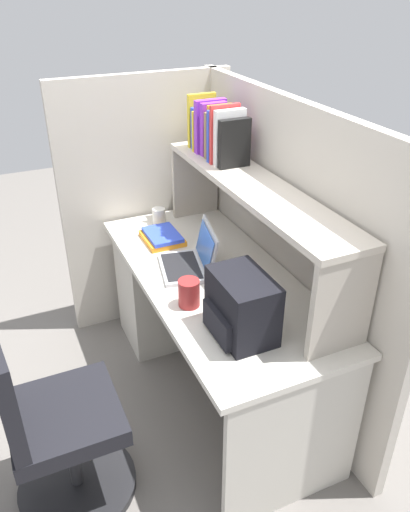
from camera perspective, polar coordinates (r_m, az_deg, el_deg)
The scene contains 13 objects.
ground_plane at distance 2.94m, azimuth 0.92°, elevation -14.35°, with size 8.00×8.00×0.00m, color slate.
desk at distance 2.96m, azimuth -2.21°, elevation -3.88°, with size 1.60×0.70×0.73m.
cubicle_partition_rear at distance 2.62m, azimuth 8.60°, elevation 0.49°, with size 1.84×0.05×1.55m, color #BCB5A8.
cubicle_partition_left at distance 3.15m, azimuth -6.37°, elevation 5.82°, with size 0.05×1.06×1.55m, color #BCB5A8.
overhead_hutch at distance 2.40m, azimuth 5.48°, elevation 6.03°, with size 1.44×0.28×0.45m.
reference_books_on_shelf at distance 2.67m, azimuth 1.36°, elevation 13.81°, with size 0.41×0.17×0.29m.
laptop at distance 2.51m, azimuth -1.54°, elevation -0.41°, with size 0.36×0.31×0.22m.
backpack at distance 2.04m, azimuth 4.06°, elevation -5.73°, with size 0.30×0.22×0.27m.
computer_mouse at distance 2.36m, azimuth 1.81°, elevation -3.60°, with size 0.06×0.10×0.03m, color #7299C6.
paper_cup at distance 2.98m, azimuth -5.21°, elevation 4.48°, with size 0.08×0.08×0.10m, color white.
snack_canister at distance 2.24m, azimuth -1.82°, elevation -4.19°, with size 0.10×0.10×0.13m, color maroon.
desk_book_stack at distance 2.79m, azimuth -4.82°, elevation 2.15°, with size 0.24×0.20×0.05m.
office_chair at distance 2.28m, azimuth -16.69°, elevation -18.37°, with size 0.52×0.52×0.93m.
Camera 1 is at (1.90, -0.90, 2.04)m, focal length 35.54 mm.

